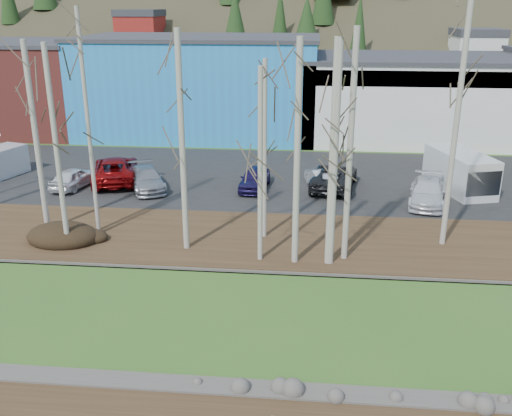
# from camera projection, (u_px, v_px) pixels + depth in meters

# --- Properties ---
(dirt_strip) EXTENTS (80.00, 1.80, 0.03)m
(dirt_strip) POSITION_uv_depth(u_px,v_px,m) (169.00, 407.00, 16.27)
(dirt_strip) COLOR #382616
(dirt_strip) RESTS_ON ground
(near_bank_rocks) EXTENTS (80.00, 0.80, 0.50)m
(near_bank_rocks) POSITION_uv_depth(u_px,v_px,m) (177.00, 385.00, 17.21)
(near_bank_rocks) COLOR #47423D
(near_bank_rocks) RESTS_ON ground
(river) EXTENTS (80.00, 8.00, 0.90)m
(river) POSITION_uv_depth(u_px,v_px,m) (202.00, 316.00, 21.05)
(river) COLOR #121931
(river) RESTS_ON ground
(far_bank_rocks) EXTENTS (80.00, 0.80, 0.46)m
(far_bank_rocks) POSITION_uv_depth(u_px,v_px,m) (220.00, 268.00, 24.89)
(far_bank_rocks) COLOR #47423D
(far_bank_rocks) RESTS_ON ground
(far_bank) EXTENTS (80.00, 7.00, 0.15)m
(far_bank) POSITION_uv_depth(u_px,v_px,m) (230.00, 238.00, 27.87)
(far_bank) COLOR #382616
(far_bank) RESTS_ON ground
(parking_lot) EXTENTS (80.00, 14.00, 0.14)m
(parking_lot) POSITION_uv_depth(u_px,v_px,m) (253.00, 177.00, 37.70)
(parking_lot) COLOR black
(parking_lot) RESTS_ON ground
(building_brick) EXTENTS (16.32, 12.24, 7.80)m
(building_brick) POSITION_uv_depth(u_px,v_px,m) (6.00, 85.00, 51.76)
(building_brick) COLOR brown
(building_brick) RESTS_ON ground
(building_blue) EXTENTS (20.40, 12.24, 8.30)m
(building_blue) POSITION_uv_depth(u_px,v_px,m) (201.00, 85.00, 50.00)
(building_blue) COLOR #257CCA
(building_blue) RESTS_ON ground
(building_white) EXTENTS (18.36, 12.24, 6.80)m
(building_white) POSITION_uv_depth(u_px,v_px,m) (410.00, 97.00, 48.55)
(building_white) COLOR silver
(building_white) RESTS_ON ground
(dirt_mound) EXTENTS (3.44, 2.43, 0.67)m
(dirt_mound) POSITION_uv_depth(u_px,v_px,m) (63.00, 235.00, 27.16)
(dirt_mound) COLOR black
(dirt_mound) RESTS_ON far_bank
(birch_1) EXTENTS (0.20, 0.20, 10.64)m
(birch_1) POSITION_uv_depth(u_px,v_px,m) (88.00, 125.00, 26.84)
(birch_1) COLOR #B5AFA3
(birch_1) RESTS_ON far_bank
(birch_2) EXTENTS (0.27, 0.27, 9.23)m
(birch_2) POSITION_uv_depth(u_px,v_px,m) (36.00, 139.00, 27.19)
(birch_2) COLOR #B5AFA3
(birch_2) RESTS_ON far_bank
(birch_3) EXTENTS (0.23, 0.23, 9.24)m
(birch_3) POSITION_uv_depth(u_px,v_px,m) (57.00, 151.00, 25.03)
(birch_3) COLOR #B5AFA3
(birch_3) RESTS_ON far_bank
(birch_4) EXTENTS (0.27, 0.27, 9.80)m
(birch_4) POSITION_uv_depth(u_px,v_px,m) (182.00, 145.00, 24.93)
(birch_4) COLOR #B5AFA3
(birch_4) RESTS_ON far_bank
(birch_5) EXTENTS (0.21, 0.21, 8.46)m
(birch_5) POSITION_uv_depth(u_px,v_px,m) (265.00, 152.00, 26.49)
(birch_5) COLOR #B5AFA3
(birch_5) RESTS_ON far_bank
(birch_6) EXTENTS (0.21, 0.21, 8.41)m
(birch_6) POSITION_uv_depth(u_px,v_px,m) (260.00, 168.00, 23.98)
(birch_6) COLOR #B5AFA3
(birch_6) RESTS_ON far_bank
(birch_7) EXTENTS (0.28, 0.28, 9.55)m
(birch_7) POSITION_uv_depth(u_px,v_px,m) (335.00, 157.00, 23.41)
(birch_7) COLOR #B5AFA3
(birch_7) RESTS_ON far_bank
(birch_8) EXTENTS (0.26, 0.26, 9.92)m
(birch_8) POSITION_uv_depth(u_px,v_px,m) (350.00, 150.00, 23.83)
(birch_8) COLOR #B5AFA3
(birch_8) RESTS_ON far_bank
(birch_9) EXTENTS (0.26, 0.26, 12.69)m
(birch_9) POSITION_uv_depth(u_px,v_px,m) (458.00, 110.00, 24.90)
(birch_9) COLOR #B5AFA3
(birch_9) RESTS_ON far_bank
(birch_10) EXTENTS (0.28, 0.28, 9.55)m
(birch_10) POSITION_uv_depth(u_px,v_px,m) (297.00, 156.00, 23.56)
(birch_10) COLOR #B5AFA3
(birch_10) RESTS_ON far_bank
(birch_11) EXTENTS (0.28, 0.28, 9.55)m
(birch_11) POSITION_uv_depth(u_px,v_px,m) (332.00, 157.00, 23.42)
(birch_11) COLOR #B5AFA3
(birch_11) RESTS_ON far_bank
(car_0) EXTENTS (2.13, 3.93, 1.27)m
(car_0) POSITION_uv_depth(u_px,v_px,m) (73.00, 178.00, 35.08)
(car_0) COLOR white
(car_0) RESTS_ON parking_lot
(car_1) EXTENTS (4.12, 6.27, 1.60)m
(car_1) POSITION_uv_depth(u_px,v_px,m) (115.00, 169.00, 36.24)
(car_1) COLOR maroon
(car_1) RESTS_ON parking_lot
(car_2) EXTENTS (3.64, 4.90, 1.32)m
(car_2) POSITION_uv_depth(u_px,v_px,m) (146.00, 179.00, 34.80)
(car_2) COLOR gray
(car_2) RESTS_ON parking_lot
(car_3) EXTENTS (1.83, 4.00, 1.33)m
(car_3) POSITION_uv_depth(u_px,v_px,m) (255.00, 178.00, 34.84)
(car_3) COLOR #1E154A
(car_3) RESTS_ON parking_lot
(car_4) EXTENTS (2.23, 4.06, 1.27)m
(car_4) POSITION_uv_depth(u_px,v_px,m) (321.00, 179.00, 34.85)
(car_4) COLOR silver
(car_4) RESTS_ON parking_lot
(car_5) EXTENTS (3.23, 5.67, 1.49)m
(car_5) POSITION_uv_depth(u_px,v_px,m) (334.00, 176.00, 34.96)
(car_5) COLOR #232325
(car_5) RESTS_ON parking_lot
(car_6) EXTENTS (2.78, 4.95, 1.35)m
(car_6) POSITION_uv_depth(u_px,v_px,m) (427.00, 192.00, 32.26)
(car_6) COLOR white
(car_6) RESTS_ON parking_lot
(van_white) EXTENTS (3.59, 5.72, 2.33)m
(van_white) POSITION_uv_depth(u_px,v_px,m) (462.00, 172.00, 34.32)
(van_white) COLOR white
(van_white) RESTS_ON parking_lot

